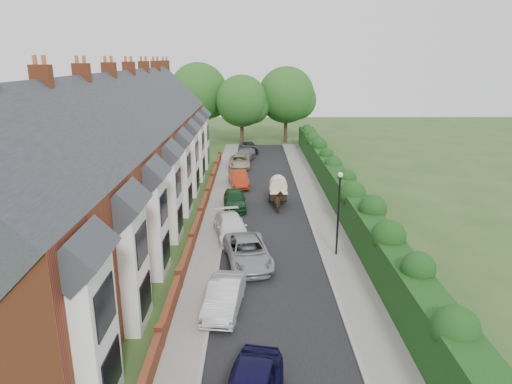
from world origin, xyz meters
TOP-DOWN VIEW (x-y plane):
  - ground at (0.00, 0.00)m, footprint 140.00×140.00m
  - road at (-0.50, 11.00)m, footprint 6.00×58.00m
  - pavement_hedge_side at (3.60, 11.00)m, footprint 2.20×58.00m
  - pavement_house_side at (-4.35, 11.00)m, footprint 1.70×58.00m
  - kerb_hedge_side at (2.55, 11.00)m, footprint 0.18×58.00m
  - kerb_house_side at (-3.55, 11.00)m, footprint 0.18×58.00m
  - hedge at (5.40, 11.00)m, footprint 2.10×58.00m
  - terrace_row at (-10.87, 9.98)m, footprint 9.05×40.50m
  - garden_wall_row at (-5.35, 10.00)m, footprint 0.35×40.35m
  - lamppost at (3.40, 4.00)m, footprint 0.32×0.32m
  - tree_far_left at (-2.65, 40.08)m, footprint 7.14×6.80m
  - tree_far_right at (3.39, 42.08)m, footprint 7.98×7.60m
  - tree_far_back at (-8.59, 43.08)m, footprint 8.40×8.00m
  - car_silver_a at (-2.92, -2.00)m, footprint 1.99×4.41m
  - car_silver_b at (-1.86, 2.99)m, footprint 3.23×5.52m
  - car_white at (-3.00, 7.00)m, footprint 2.86×5.13m
  - car_green at (-3.00, 13.05)m, footprint 2.01×4.38m
  - car_red at (-2.87, 19.41)m, footprint 2.14×4.45m
  - car_beige at (-2.99, 26.88)m, footprint 2.28×4.76m
  - car_grey at (-2.48, 30.33)m, footprint 2.88×5.03m
  - car_black at (-1.97, 35.00)m, footprint 2.41×4.28m
  - horse at (0.47, 12.22)m, footprint 0.78×1.71m
  - horse_cart at (0.47, 14.07)m, footprint 1.45×3.21m

SIDE VIEW (x-z plane):
  - ground at x=0.00m, z-range 0.00..0.00m
  - road at x=-0.50m, z-range 0.00..0.02m
  - pavement_hedge_side at x=3.60m, z-range 0.00..0.12m
  - pavement_house_side at x=-4.35m, z-range 0.00..0.12m
  - kerb_hedge_side at x=2.55m, z-range 0.00..0.13m
  - kerb_house_side at x=-3.55m, z-range 0.00..0.13m
  - garden_wall_row at x=-5.35m, z-range -0.09..1.01m
  - car_beige at x=-2.99m, z-range 0.00..1.31m
  - car_grey at x=-2.48m, z-range 0.00..1.37m
  - car_black at x=-1.97m, z-range 0.00..1.38m
  - car_silver_a at x=-2.92m, z-range 0.00..1.40m
  - car_white at x=-3.00m, z-range 0.00..1.41m
  - car_red at x=-2.87m, z-range 0.00..1.41m
  - horse at x=0.47m, z-range 0.00..1.44m
  - car_silver_b at x=-1.86m, z-range 0.00..1.44m
  - car_green at x=-3.00m, z-range 0.00..1.46m
  - horse_cart at x=0.47m, z-range 0.17..2.48m
  - hedge at x=5.40m, z-range 0.18..3.03m
  - lamppost at x=3.40m, z-range 0.72..5.88m
  - terrace_row at x=-10.87m, z-range -1.28..10.22m
  - tree_far_left at x=-2.65m, z-range 1.07..10.36m
  - tree_far_right at x=3.39m, z-range 1.16..11.47m
  - tree_far_back at x=-8.59m, z-range 1.21..12.03m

